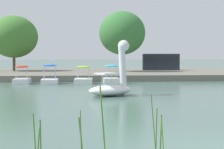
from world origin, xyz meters
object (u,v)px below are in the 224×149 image
Objects in this scene: pedal_boat_lime at (83,79)px; pedal_boat_red at (22,79)px; swan_boat at (113,83)px; tree_sapling_by_fence at (14,37)px; pedal_boat_cyan at (111,78)px; parked_van at (161,61)px; tree_broadleaf_left at (122,33)px; pedal_boat_blue at (50,78)px.

pedal_boat_red reaches higher than pedal_boat_lime.
tree_sapling_by_fence is at bearing 111.79° from swan_boat.
tree_sapling_by_fence reaches higher than swan_boat.
swan_boat is at bearing -68.21° from tree_sapling_by_fence.
pedal_boat_cyan is 16.45m from parked_van.
tree_sapling_by_fence is at bearing 119.73° from pedal_boat_lime.
tree_broadleaf_left is 12.39m from tree_sapling_by_fence.
pedal_boat_blue reaches higher than pedal_boat_cyan.
parked_van is (5.12, 3.84, -3.13)m from tree_broadleaf_left.
pedal_boat_cyan is 4.92m from pedal_boat_blue.
pedal_boat_lime is 1.04× the size of pedal_boat_red.
pedal_boat_red is 20.51m from parked_van.
swan_boat reaches higher than pedal_boat_blue.
pedal_boat_blue is 19.21m from parked_van.
pedal_boat_cyan is 0.93× the size of pedal_boat_blue.
tree_broadleaf_left is at bearing 49.50° from pedal_boat_red.
pedal_boat_blue is 2.22m from pedal_boat_red.
swan_boat is 9.74m from pedal_boat_cyan.
pedal_boat_cyan is 0.30× the size of tree_broadleaf_left.
pedal_boat_blue is 13.74m from tree_broadleaf_left.
pedal_boat_red is at bearing 123.09° from swan_boat.
tree_sapling_by_fence is (-5.10, 13.66, 3.98)m from pedal_boat_blue.
pedal_boat_lime is at bearing -122.56° from parked_van.
tree_broadleaf_left is 1.49× the size of parked_van.
pedal_boat_red is (-2.20, 0.22, -0.04)m from pedal_boat_blue.
pedal_boat_cyan is 0.28× the size of tree_sapling_by_fence.
pedal_boat_cyan is 11.91m from tree_broadleaf_left.
tree_sapling_by_fence reaches higher than pedal_boat_blue.
tree_broadleaf_left reaches higher than pedal_boat_blue.
pedal_boat_cyan is 2.24m from pedal_boat_lime.
tree_sapling_by_fence is at bearing 110.47° from pedal_boat_blue.
parked_van is (14.33, 14.63, 1.20)m from pedal_boat_red.
parked_van is (12.13, 14.85, 1.16)m from pedal_boat_blue.
pedal_boat_red is 14.83m from tree_broadleaf_left.
pedal_boat_red is at bearing 174.25° from pedal_boat_blue.
swan_boat is at bearing -97.75° from tree_broadleaf_left.
pedal_boat_red is at bearing 179.05° from pedal_boat_cyan.
pedal_boat_lime is 16.18m from tree_sapling_by_fence.
pedal_boat_blue is (-4.20, 9.61, -0.28)m from swan_boat.
pedal_boat_cyan is (0.72, 9.71, -0.30)m from swan_boat.
pedal_boat_lime is 4.88m from pedal_boat_red.
pedal_boat_lime is 0.32× the size of tree_sapling_by_fence.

